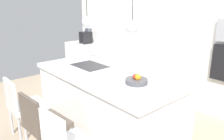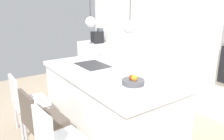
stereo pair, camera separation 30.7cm
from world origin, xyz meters
name	(u,v)px [view 1 (the left image)]	position (x,y,z in m)	size (l,w,h in m)	color
floor	(108,129)	(0.00, 0.00, 0.00)	(6.60, 6.60, 0.00)	tan
back_wall	(177,34)	(0.00, 1.65, 1.30)	(6.00, 0.10, 2.60)	silver
kitchen_island	(108,101)	(0.00, 0.00, 0.46)	(2.23, 1.12, 0.91)	white
sink_basin	(90,66)	(-0.43, 0.00, 0.91)	(0.56, 0.40, 0.02)	#2D2D30
faucet	(100,55)	(-0.43, 0.21, 1.06)	(0.02, 0.17, 0.22)	silver
fruit_bowl	(137,80)	(0.60, -0.04, 0.96)	(0.27, 0.27, 0.13)	#4C4C51
side_counter	(86,60)	(-2.40, 1.28, 0.43)	(1.10, 0.60, 0.85)	white
coffee_machine	(86,37)	(-2.39, 1.28, 1.01)	(0.20, 0.35, 0.38)	black
chair_near	(23,104)	(-0.62, -1.01, 0.50)	(0.44, 0.47, 0.88)	silver
chair_middle	(42,123)	(0.00, -1.01, 0.49)	(0.49, 0.48, 0.85)	brown
pendant_light_left	(87,22)	(-0.46, 0.00, 1.58)	(0.16, 0.16, 0.76)	silver
pendant_light_right	(132,27)	(0.46, 0.00, 1.58)	(0.16, 0.16, 0.76)	silver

